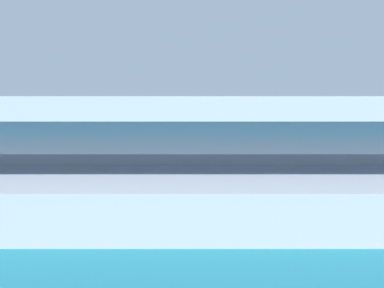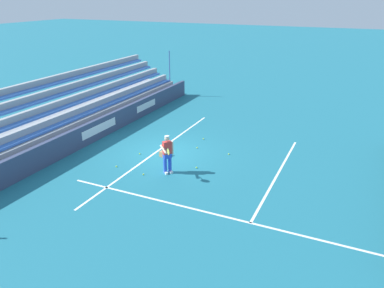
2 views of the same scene
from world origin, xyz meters
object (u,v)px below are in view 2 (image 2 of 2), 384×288
Objects in this scene: ball_box_cardboard at (164,154)px; tennis_ball_far_left at (197,168)px; tennis_player at (167,154)px; tennis_ball_midcourt at (140,154)px; tennis_ball_near_player at (143,174)px; tennis_ball_by_box at (229,154)px; tennis_ball_stray_back at (116,166)px; tennis_ball_far_right at (197,148)px; tennis_ball_toward_net at (203,139)px.

tennis_ball_far_left is (0.59, 1.97, -0.10)m from ball_box_cardboard.
tennis_player reaches higher than tennis_ball_midcourt.
tennis_ball_by_box is at bearing 144.29° from tennis_ball_near_player.
tennis_ball_by_box is (-3.45, 4.13, 0.00)m from tennis_ball_stray_back.
ball_box_cardboard is 6.06× the size of tennis_ball_near_player.
tennis_ball_far_left is at bearing 23.53° from tennis_ball_far_right.
tennis_ball_far_left and tennis_ball_by_box have the same top height.
tennis_ball_toward_net and tennis_ball_near_player have the same top height.
tennis_player is 25.98× the size of tennis_ball_far_right.
tennis_ball_near_player is (3.62, -2.61, 0.00)m from tennis_ball_by_box.
ball_box_cardboard is 6.06× the size of tennis_ball_far_left.
tennis_player is 25.98× the size of tennis_ball_stray_back.
tennis_ball_midcourt is at bearing -65.86° from tennis_ball_by_box.
tennis_player is 25.98× the size of tennis_ball_near_player.
tennis_ball_midcourt is at bearing -50.18° from tennis_ball_far_right.
tennis_ball_stray_back is at bearing -24.46° from tennis_ball_toward_net.
ball_box_cardboard is 1.23m from tennis_ball_midcourt.
ball_box_cardboard reaches higher than tennis_ball_far_left.
ball_box_cardboard is 6.06× the size of tennis_ball_stray_back.
tennis_ball_far_right is (-1.86, 2.23, 0.00)m from tennis_ball_midcourt.
tennis_ball_far_right is at bearing -156.47° from tennis_ball_far_left.
tennis_player is 25.98× the size of tennis_ball_midcourt.
tennis_player is 3.19m from tennis_ball_far_right.
tennis_ball_toward_net is 5.05m from tennis_ball_near_player.
tennis_ball_far_right is at bearing 179.52° from tennis_player.
tennis_ball_stray_back and tennis_ball_near_player have the same top height.
tennis_ball_far_right is at bearing 166.64° from tennis_ball_near_player.
tennis_ball_stray_back is 5.38m from tennis_ball_by_box.
tennis_ball_near_player is (0.64, -0.86, -0.86)m from tennis_player.
tennis_ball_far_left is 1.00× the size of tennis_ball_toward_net.
tennis_ball_near_player is (2.17, 0.16, -0.10)m from ball_box_cardboard.
tennis_ball_by_box is 1.00× the size of tennis_ball_near_player.
tennis_ball_by_box and tennis_ball_far_right have the same top height.
tennis_ball_midcourt is at bearing -118.91° from tennis_player.
ball_box_cardboard reaches higher than tennis_ball_midcourt.
tennis_ball_near_player is at bearing -35.71° from tennis_ball_by_box.
tennis_ball_far_right is (-3.54, 2.40, 0.00)m from tennis_ball_stray_back.
tennis_player is 2.66m from tennis_ball_midcourt.
ball_box_cardboard reaches higher than tennis_ball_far_right.
ball_box_cardboard is at bearing -62.31° from tennis_ball_by_box.
tennis_ball_far_right is (-1.54, 1.05, -0.10)m from ball_box_cardboard.
tennis_ball_stray_back is 4.27m from tennis_ball_far_right.
tennis_ball_toward_net is (-4.83, 2.20, 0.00)m from tennis_ball_stray_back.
tennis_ball_toward_net is at bearing 172.32° from tennis_ball_near_player.
tennis_ball_by_box is 1.00× the size of tennis_ball_far_right.
tennis_ball_toward_net is (-3.15, 2.02, 0.00)m from tennis_ball_midcourt.
tennis_player reaches higher than tennis_ball_far_right.
tennis_ball_far_right is 1.00× the size of tennis_ball_toward_net.
tennis_ball_far_left is 3.60m from tennis_ball_toward_net.
tennis_ball_by_box is 1.73m from tennis_ball_far_right.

